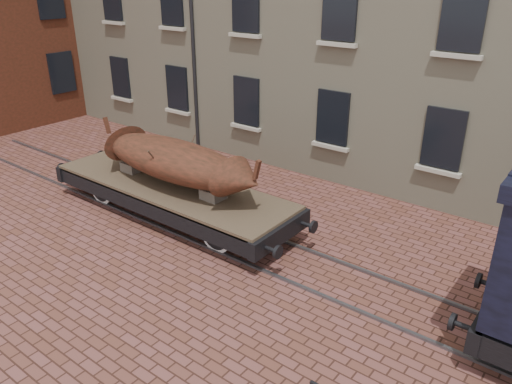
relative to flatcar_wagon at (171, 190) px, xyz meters
The scene contains 4 objects.
ground 4.83m from the flatcar_wagon, ahead, with size 90.00×90.00×0.00m, color brown.
rail_track 4.82m from the flatcar_wagon, ahead, with size 30.00×1.52×0.06m.
flatcar_wagon is the anchor object (origin of this frame).
iron_boat 0.99m from the flatcar_wagon, ahead, with size 5.99×1.74×1.46m.
Camera 1 is at (4.95, -8.67, 6.51)m, focal length 35.00 mm.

